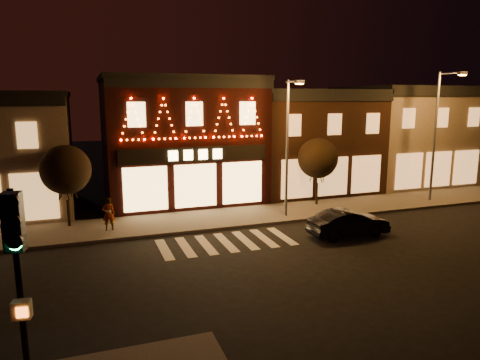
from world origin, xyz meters
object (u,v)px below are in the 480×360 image
streetlamp_mid (289,138)px  pedestrian (108,214)px  traffic_signal_near (17,264)px  dark_sedan (348,223)px

streetlamp_mid → pedestrian: (-9.91, 0.66, -3.68)m
traffic_signal_near → dark_sedan: traffic_signal_near is taller
streetlamp_mid → traffic_signal_near: bearing=-136.8°
pedestrian → traffic_signal_near: bearing=74.4°
pedestrian → streetlamp_mid: bearing=170.2°
dark_sedan → pedestrian: 12.32m
traffic_signal_near → pedestrian: 14.33m
traffic_signal_near → streetlamp_mid: (12.27, 13.21, 0.98)m
streetlamp_mid → dark_sedan: size_ratio=1.86×
traffic_signal_near → pedestrian: bearing=89.0°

